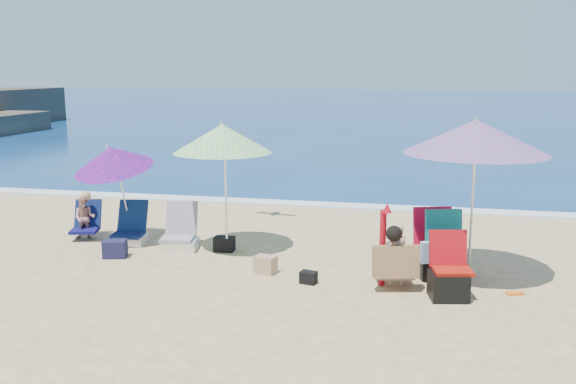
% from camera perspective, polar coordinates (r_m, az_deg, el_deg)
% --- Properties ---
extents(ground, '(120.00, 120.00, 0.00)m').
position_cam_1_polar(ground, '(8.85, 0.56, -8.32)').
color(ground, '#D8BC84').
rests_on(ground, ground).
extents(sea, '(120.00, 80.00, 0.12)m').
position_cam_1_polar(sea, '(53.29, 10.32, 7.73)').
color(sea, navy).
rests_on(sea, ground).
extents(foam, '(120.00, 0.50, 0.04)m').
position_cam_1_polar(foam, '(13.70, 4.81, -1.24)').
color(foam, white).
rests_on(foam, ground).
extents(umbrella_turquoise, '(2.51, 2.51, 2.31)m').
position_cam_1_polar(umbrella_turquoise, '(9.03, 16.77, 4.85)').
color(umbrella_turquoise, silver).
rests_on(umbrella_turquoise, ground).
extents(umbrella_striped, '(2.03, 2.03, 2.13)m').
position_cam_1_polar(umbrella_striped, '(10.07, -5.99, 4.88)').
color(umbrella_striped, silver).
rests_on(umbrella_striped, ground).
extents(umbrella_blue, '(1.61, 1.65, 1.82)m').
position_cam_1_polar(umbrella_blue, '(10.88, -15.76, 3.01)').
color(umbrella_blue, white).
rests_on(umbrella_blue, ground).
extents(furled_umbrella, '(0.19, 0.20, 1.18)m').
position_cam_1_polar(furled_umbrella, '(8.67, 8.69, -4.36)').
color(furled_umbrella, '#B30C18').
rests_on(furled_umbrella, ground).
extents(chair_navy, '(0.59, 0.71, 0.71)m').
position_cam_1_polar(chair_navy, '(11.10, -14.18, -3.60)').
color(chair_navy, '#0B1942').
rests_on(chair_navy, ground).
extents(chair_rainbow, '(0.66, 0.74, 0.75)m').
position_cam_1_polar(chair_rainbow, '(10.61, -9.79, -4.05)').
color(chair_rainbow, '#E88152').
rests_on(chair_rainbow, ground).
extents(camp_chair_left, '(0.60, 0.61, 0.86)m').
position_cam_1_polar(camp_chair_left, '(8.50, 14.45, -7.67)').
color(camp_chair_left, '#A1180B').
rests_on(camp_chair_left, ground).
extents(camp_chair_right, '(0.70, 0.77, 1.04)m').
position_cam_1_polar(camp_chair_right, '(9.25, 13.41, -5.34)').
color(camp_chair_right, '#B8280D').
rests_on(camp_chair_right, ground).
extents(person_center, '(0.64, 0.66, 0.90)m').
position_cam_1_polar(person_center, '(8.66, 9.80, -5.89)').
color(person_center, tan).
rests_on(person_center, ground).
extents(person_left, '(0.59, 0.70, 0.84)m').
position_cam_1_polar(person_left, '(11.59, -18.02, -2.20)').
color(person_left, tan).
rests_on(person_left, ground).
extents(bag_navy_a, '(0.41, 0.34, 0.28)m').
position_cam_1_polar(bag_navy_a, '(10.36, -15.50, -5.02)').
color(bag_navy_a, '#181835').
rests_on(bag_navy_a, ground).
extents(bag_black_a, '(0.33, 0.25, 0.24)m').
position_cam_1_polar(bag_black_a, '(10.38, -5.82, -4.74)').
color(bag_black_a, black).
rests_on(bag_black_a, ground).
extents(bag_tan, '(0.35, 0.28, 0.26)m').
position_cam_1_polar(bag_tan, '(9.24, -2.07, -6.64)').
color(bag_tan, tan).
rests_on(bag_tan, ground).
extents(bag_black_b, '(0.25, 0.20, 0.17)m').
position_cam_1_polar(bag_black_b, '(8.82, 1.88, -7.79)').
color(bag_black_b, black).
rests_on(bag_black_b, ground).
extents(orange_item, '(0.25, 0.18, 0.03)m').
position_cam_1_polar(orange_item, '(8.95, 20.01, -8.68)').
color(orange_item, orange).
rests_on(orange_item, ground).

